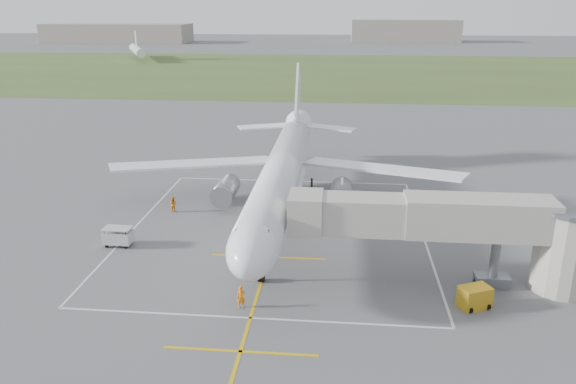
# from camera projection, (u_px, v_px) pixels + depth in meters

# --- Properties ---
(ground) EXTENTS (700.00, 700.00, 0.00)m
(ground) POSITION_uv_depth(u_px,v_px,m) (281.00, 216.00, 58.20)
(ground) COLOR #535356
(ground) RESTS_ON ground
(grass_strip) EXTENTS (700.00, 120.00, 0.02)m
(grass_strip) POSITION_uv_depth(u_px,v_px,m) (325.00, 71.00, 180.78)
(grass_strip) COLOR #3C5123
(grass_strip) RESTS_ON ground
(apron_markings) EXTENTS (28.20, 60.00, 0.01)m
(apron_markings) POSITION_uv_depth(u_px,v_px,m) (274.00, 238.00, 52.71)
(apron_markings) COLOR gold
(apron_markings) RESTS_ON ground
(airliner) EXTENTS (38.93, 46.75, 13.52)m
(airliner) POSITION_uv_depth(u_px,v_px,m) (282.00, 173.00, 57.50)
(airliner) COLOR white
(airliner) RESTS_ON ground
(jet_bridge) EXTENTS (23.40, 5.00, 7.20)m
(jet_bridge) POSITION_uv_depth(u_px,v_px,m) (468.00, 229.00, 42.52)
(jet_bridge) COLOR #9A948B
(jet_bridge) RESTS_ON ground
(gpu_unit) EXTENTS (2.55, 2.20, 1.62)m
(gpu_unit) POSITION_uv_depth(u_px,v_px,m) (475.00, 297.00, 40.50)
(gpu_unit) COLOR #AE8115
(gpu_unit) RESTS_ON ground
(baggage_cart) EXTENTS (2.53, 1.56, 1.73)m
(baggage_cart) POSITION_uv_depth(u_px,v_px,m) (118.00, 236.00, 50.82)
(baggage_cart) COLOR #B3B3B3
(baggage_cart) RESTS_ON ground
(ramp_worker_nose) EXTENTS (0.66, 0.47, 1.68)m
(ramp_worker_nose) POSITION_uv_depth(u_px,v_px,m) (241.00, 297.00, 40.45)
(ramp_worker_nose) COLOR orange
(ramp_worker_nose) RESTS_ON ground
(ramp_worker_wing) EXTENTS (0.96, 0.86, 1.63)m
(ramp_worker_wing) POSITION_uv_depth(u_px,v_px,m) (173.00, 204.00, 59.20)
(ramp_worker_wing) COLOR orange
(ramp_worker_wing) RESTS_ON ground
(distant_hangars) EXTENTS (345.00, 49.00, 12.00)m
(distant_hangars) POSITION_uv_depth(u_px,v_px,m) (304.00, 33.00, 308.09)
(distant_hangars) COLOR gray
(distant_hangars) RESTS_ON ground
(distant_aircraft) EXTENTS (195.01, 33.04, 8.85)m
(distant_aircraft) POSITION_uv_depth(u_px,v_px,m) (366.00, 52.00, 210.87)
(distant_aircraft) COLOR white
(distant_aircraft) RESTS_ON ground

